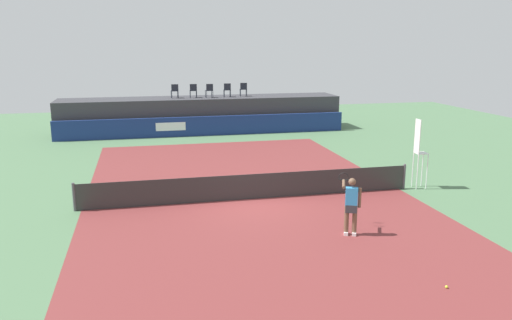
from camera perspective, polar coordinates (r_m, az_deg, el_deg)
The scene contains 15 objects.
ground_plane at distance 21.67m, azimuth -2.26°, elevation -2.08°, with size 48.00×48.00×0.00m, color #4C704C.
court_inner at distance 18.84m, azimuth -0.58°, elevation -4.40°, with size 12.00×22.00×0.00m, color maroon.
sponsor_wall at distance 31.71m, azimuth -5.77°, elevation 3.82°, with size 18.00×0.22×1.20m.
spectator_platform at distance 33.40m, azimuth -6.16°, elevation 5.15°, with size 18.00×2.80×2.20m, color #38383D.
spectator_chair_far_left at distance 32.94m, azimuth -9.13°, elevation 7.74°, with size 0.46×0.46×0.89m.
spectator_chair_left at distance 32.99m, azimuth -7.07°, elevation 7.81°, with size 0.46×0.46×0.89m.
spectator_chair_center at distance 32.94m, azimuth -5.27°, elevation 7.85°, with size 0.47×0.47×0.89m.
spectator_chair_right at distance 33.25m, azimuth -3.26°, elevation 7.93°, with size 0.47×0.47×0.89m.
spectator_chair_far_right at distance 33.68m, azimuth -1.42°, elevation 8.01°, with size 0.48×0.48×0.89m.
umpire_chair at distance 20.90m, azimuth 17.84°, elevation 1.20°, with size 0.47×0.47×2.76m.
tennis_net at distance 18.71m, azimuth -0.58°, elevation -3.02°, with size 12.40×0.02×0.95m, color #2D2D2D.
net_post_near at distance 18.47m, azimuth -19.78°, elevation -3.94°, with size 0.10×0.10×1.00m, color #4C4C51.
net_post_far at distance 20.86m, azimuth 16.32°, elevation -1.79°, with size 0.10×0.10×1.00m, color #4C4C51.
tennis_player at distance 15.42m, azimuth 10.63°, elevation -4.90°, with size 0.57×1.25×1.77m.
tennis_ball at distance 13.11m, azimuth 20.63°, elevation -13.20°, with size 0.07×0.07×0.07m, color #D8EA33.
Camera 1 is at (-3.79, -17.57, 5.66)m, focal length 35.58 mm.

